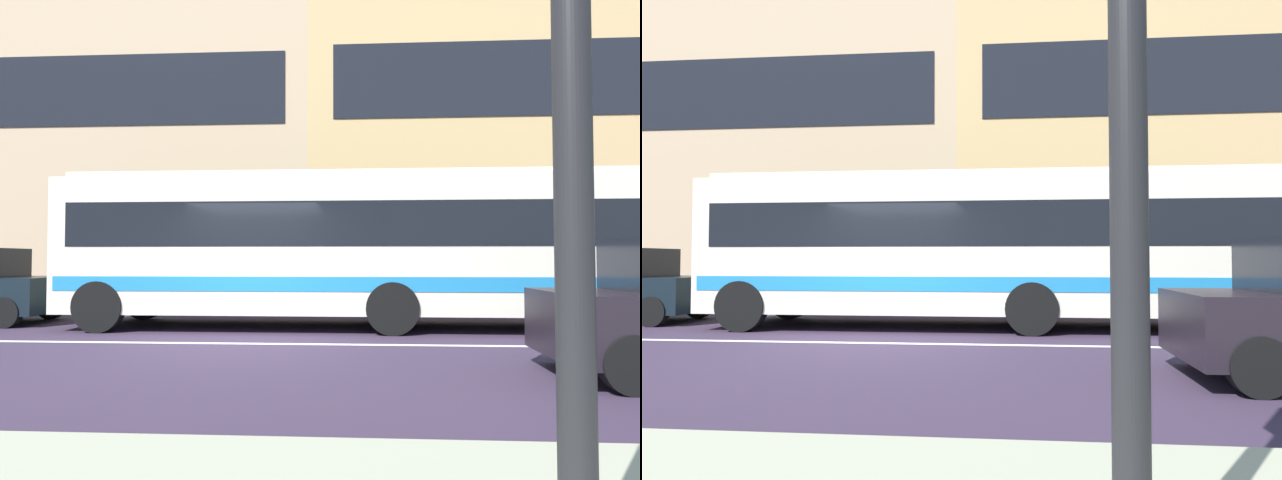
% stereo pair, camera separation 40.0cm
% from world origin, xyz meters
% --- Properties ---
extents(ground_plane, '(160.00, 160.00, 0.00)m').
position_xyz_m(ground_plane, '(0.00, 0.00, 0.00)').
color(ground_plane, '#36293D').
extents(lane_centre_line, '(60.00, 0.16, 0.01)m').
position_xyz_m(lane_centre_line, '(0.00, 0.00, 0.00)').
color(lane_centre_line, silver).
rests_on(lane_centre_line, ground_plane).
extents(hedge_row_far, '(17.52, 1.10, 0.90)m').
position_xyz_m(hedge_row_far, '(0.09, 6.08, 0.45)').
color(hedge_row_far, '#205726').
rests_on(hedge_row_far, ground_plane).
extents(apartment_block_left, '(20.41, 8.70, 13.16)m').
position_xyz_m(apartment_block_left, '(-9.92, 14.63, 6.58)').
color(apartment_block_left, tan).
rests_on(apartment_block_left, ground_plane).
extents(apartment_block_right, '(23.19, 8.70, 13.42)m').
position_xyz_m(apartment_block_right, '(11.88, 14.63, 6.71)').
color(apartment_block_right, tan).
rests_on(apartment_block_right, ground_plane).
extents(transit_bus, '(11.93, 2.69, 3.17)m').
position_xyz_m(transit_bus, '(1.93, 2.37, 1.75)').
color(transit_bus, beige).
rests_on(transit_bus, ground_plane).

